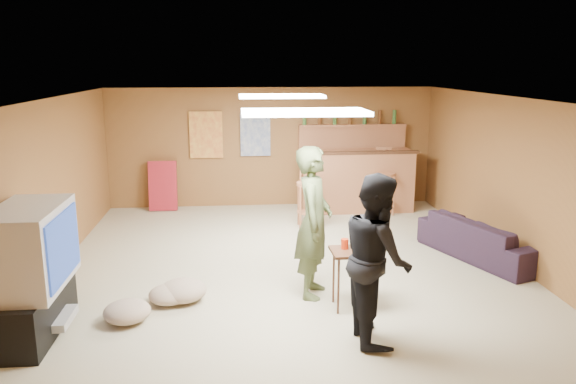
{
  "coord_description": "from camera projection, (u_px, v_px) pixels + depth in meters",
  "views": [
    {
      "loc": [
        -0.66,
        -6.84,
        2.63
      ],
      "look_at": [
        0.0,
        0.2,
        1.0
      ],
      "focal_mm": 35.0,
      "sensor_mm": 36.0,
      "label": 1
    }
  ],
  "objects": [
    {
      "name": "ground",
      "position": [
        289.0,
        270.0,
        7.29
      ],
      "size": [
        7.0,
        7.0,
        0.0
      ],
      "primitive_type": "plane",
      "color": "tan",
      "rests_on": "ground"
    },
    {
      "name": "ceiling",
      "position": [
        290.0,
        99.0,
        6.79
      ],
      "size": [
        6.0,
        7.0,
        0.02
      ],
      "primitive_type": "cube",
      "color": "silver",
      "rests_on": "ground"
    },
    {
      "name": "wall_back",
      "position": [
        272.0,
        147.0,
        10.44
      ],
      "size": [
        6.0,
        0.02,
        2.2
      ],
      "primitive_type": "cube",
      "color": "brown",
      "rests_on": "ground"
    },
    {
      "name": "wall_front",
      "position": [
        341.0,
        304.0,
        3.64
      ],
      "size": [
        6.0,
        0.02,
        2.2
      ],
      "primitive_type": "cube",
      "color": "brown",
      "rests_on": "ground"
    },
    {
      "name": "wall_left",
      "position": [
        42.0,
        193.0,
        6.77
      ],
      "size": [
        0.02,
        7.0,
        2.2
      ],
      "primitive_type": "cube",
      "color": "brown",
      "rests_on": "ground"
    },
    {
      "name": "wall_right",
      "position": [
        518.0,
        183.0,
        7.31
      ],
      "size": [
        0.02,
        7.0,
        2.2
      ],
      "primitive_type": "cube",
      "color": "brown",
      "rests_on": "ground"
    },
    {
      "name": "tv_stand",
      "position": [
        30.0,
        310.0,
        5.53
      ],
      "size": [
        0.55,
        1.3,
        0.5
      ],
      "primitive_type": "cube",
      "color": "black",
      "rests_on": "ground"
    },
    {
      "name": "dvd_box",
      "position": [
        54.0,
        319.0,
        5.57
      ],
      "size": [
        0.35,
        0.5,
        0.08
      ],
      "primitive_type": "cube",
      "color": "#B2B2B7",
      "rests_on": "tv_stand"
    },
    {
      "name": "tv_body",
      "position": [
        30.0,
        247.0,
        5.39
      ],
      "size": [
        0.6,
        1.1,
        0.8
      ],
      "primitive_type": "cube",
      "color": "#B2B2B7",
      "rests_on": "tv_stand"
    },
    {
      "name": "tv_screen",
      "position": [
        63.0,
        246.0,
        5.42
      ],
      "size": [
        0.02,
        0.95,
        0.65
      ],
      "primitive_type": "cube",
      "color": "navy",
      "rests_on": "tv_body"
    },
    {
      "name": "bar_counter",
      "position": [
        356.0,
        181.0,
        10.16
      ],
      "size": [
        2.0,
        0.6,
        1.1
      ],
      "primitive_type": "cube",
      "color": "#995937",
      "rests_on": "ground"
    },
    {
      "name": "bar_lip",
      "position": [
        360.0,
        153.0,
        9.8
      ],
      "size": [
        2.1,
        0.12,
        0.05
      ],
      "primitive_type": "cube",
      "color": "#3B2013",
      "rests_on": "bar_counter"
    },
    {
      "name": "bar_shelf",
      "position": [
        353.0,
        126.0,
        10.39
      ],
      "size": [
        2.0,
        0.18,
        0.05
      ],
      "primitive_type": "cube",
      "color": "#995937",
      "rests_on": "bar_backing"
    },
    {
      "name": "bar_backing",
      "position": [
        352.0,
        141.0,
        10.47
      ],
      "size": [
        2.0,
        0.14,
        0.6
      ],
      "primitive_type": "cube",
      "color": "#995937",
      "rests_on": "bar_counter"
    },
    {
      "name": "poster_left",
      "position": [
        206.0,
        135.0,
        10.23
      ],
      "size": [
        0.6,
        0.03,
        0.85
      ],
      "primitive_type": "cube",
      "color": "#BF3F26",
      "rests_on": "wall_back"
    },
    {
      "name": "poster_right",
      "position": [
        255.0,
        134.0,
        10.31
      ],
      "size": [
        0.55,
        0.03,
        0.8
      ],
      "primitive_type": "cube",
      "color": "#334C99",
      "rests_on": "wall_back"
    },
    {
      "name": "folding_chair_stack",
      "position": [
        163.0,
        186.0,
        10.21
      ],
      "size": [
        0.5,
        0.26,
        0.91
      ],
      "primitive_type": "cube",
      "rotation": [
        -0.14,
        0.0,
        0.0
      ],
      "color": "#A81F2C",
      "rests_on": "ground"
    },
    {
      "name": "ceiling_panel_front",
      "position": [
        305.0,
        112.0,
        5.34
      ],
      "size": [
        1.2,
        0.6,
        0.04
      ],
      "primitive_type": "cube",
      "color": "white",
      "rests_on": "ceiling"
    },
    {
      "name": "ceiling_panel_back",
      "position": [
        281.0,
        96.0,
        7.96
      ],
      "size": [
        1.2,
        0.6,
        0.04
      ],
      "primitive_type": "cube",
      "color": "white",
      "rests_on": "ceiling"
    },
    {
      "name": "person_olive",
      "position": [
        314.0,
        222.0,
        6.35
      ],
      "size": [
        0.57,
        0.72,
        1.74
      ],
      "primitive_type": "imported",
      "rotation": [
        0.0,
        0.0,
        1.3
      ],
      "color": "#465330",
      "rests_on": "ground"
    },
    {
      "name": "person_black",
      "position": [
        377.0,
        258.0,
        5.33
      ],
      "size": [
        0.63,
        0.81,
        1.64
      ],
      "primitive_type": "imported",
      "rotation": [
        0.0,
        0.0,
        1.59
      ],
      "color": "black",
      "rests_on": "ground"
    },
    {
      "name": "sofa",
      "position": [
        483.0,
        238.0,
        7.71
      ],
      "size": [
        1.36,
        2.03,
        0.55
      ],
      "primitive_type": "imported",
      "rotation": [
        0.0,
        0.0,
        1.93
      ],
      "color": "black",
      "rests_on": "ground"
    },
    {
      "name": "tray_table",
      "position": [
        354.0,
        279.0,
        6.12
      ],
      "size": [
        0.52,
        0.42,
        0.66
      ],
      "primitive_type": "cube",
      "rotation": [
        0.0,
        0.0,
        0.03
      ],
      "color": "#3B2013",
      "rests_on": "ground"
    },
    {
      "name": "cup_red_near",
      "position": [
        345.0,
        244.0,
        6.08
      ],
      "size": [
        0.11,
        0.11,
        0.11
      ],
      "primitive_type": "cylinder",
      "rotation": [
        0.0,
        0.0,
        0.38
      ],
      "color": "#B7290C",
      "rests_on": "tray_table"
    },
    {
      "name": "cup_red_far",
      "position": [
        366.0,
        247.0,
        5.95
      ],
      "size": [
        0.11,
        0.11,
        0.12
      ],
      "primitive_type": "cylinder",
      "rotation": [
        0.0,
        0.0,
        0.4
      ],
      "color": "#B7290C",
      "rests_on": "tray_table"
    },
    {
      "name": "cup_blue",
      "position": [
        366.0,
        242.0,
        6.15
      ],
      "size": [
        0.1,
        0.1,
        0.11
      ],
      "primitive_type": "cylinder",
      "rotation": [
        0.0,
        0.0,
        0.21
      ],
      "color": "navy",
      "rests_on": "tray_table"
    },
    {
      "name": "bar_stool_left",
      "position": [
        307.0,
        192.0,
        9.11
      ],
      "size": [
        0.45,
        0.45,
        1.18
      ],
      "primitive_type": null,
      "rotation": [
        0.0,
        0.0,
        0.23
      ],
      "color": "#995937",
      "rests_on": "ground"
    },
    {
      "name": "bar_stool_right",
      "position": [
        385.0,
        181.0,
        9.9
      ],
      "size": [
        0.4,
        0.4,
        1.2
      ],
      "primitive_type": null,
      "rotation": [
        0.0,
        0.0,
        -0.05
      ],
      "color": "#995937",
      "rests_on": "ground"
    },
    {
      "name": "cushion_near_tv",
      "position": [
        183.0,
        290.0,
        6.34
      ],
      "size": [
        0.68,
        0.68,
        0.24
      ],
      "primitive_type": "ellipsoid",
      "rotation": [
        0.0,
        0.0,
        0.35
      ],
      "color": "gray",
      "rests_on": "ground"
    },
    {
      "name": "cushion_mid",
      "position": [
        169.0,
        294.0,
        6.27
      ],
      "size": [
        0.53,
        0.53,
        0.2
      ],
      "primitive_type": "ellipsoid",
      "rotation": [
        0.0,
        0.0,
        -0.17
      ],
      "color": "gray",
      "rests_on": "ground"
    },
    {
      "name": "cushion_far",
      "position": [
        127.0,
        312.0,
        5.82
      ],
      "size": [
        0.63,
        0.63,
        0.22
      ],
      "primitive_type": "ellipsoid",
      "rotation": [
        0.0,
        0.0,
        -0.38
      ],
      "color": "gray",
      "rests_on": "ground"
    },
    {
      "name": "bottle_row",
      "position": [
        350.0,
        117.0,
        10.33
      ],
      "size": [
        1.76,
        0.08,
        0.26
      ],
      "primitive_type": null,
      "color": "#3F7233",
      "rests_on": "bar_shelf"
    }
  ]
}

